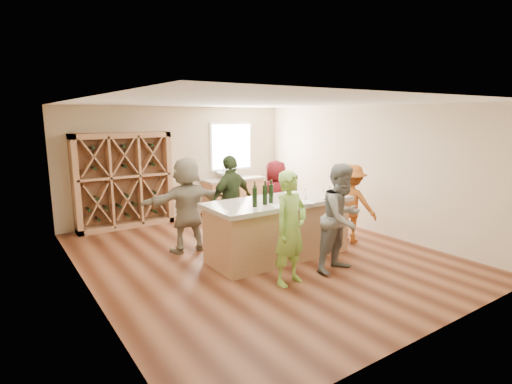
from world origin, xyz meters
TOP-DOWN VIEW (x-y plane):
  - floor at (0.00, 0.00)m, footprint 6.00×7.00m
  - ceiling at (0.00, 0.00)m, footprint 6.00×7.00m
  - wall_back at (0.00, 3.55)m, footprint 6.00×0.10m
  - wall_front at (0.00, -3.55)m, footprint 6.00×0.10m
  - wall_left at (-3.05, 0.00)m, footprint 0.10×7.00m
  - wall_right at (3.05, 0.00)m, footprint 0.10×7.00m
  - window_frame at (1.50, 3.47)m, footprint 1.30×0.06m
  - window_pane at (1.50, 3.44)m, footprint 1.18×0.01m
  - wine_rack at (-1.50, 3.27)m, footprint 2.20×0.45m
  - back_counter_base at (1.40, 3.20)m, footprint 1.60×0.58m
  - back_counter_top at (1.40, 3.20)m, footprint 1.70×0.62m
  - sink at (1.20, 3.20)m, footprint 0.54×0.54m
  - faucet at (1.20, 3.38)m, footprint 0.02×0.02m
  - tasting_counter_base at (0.24, -0.34)m, footprint 2.60×1.00m
  - tasting_counter_top at (0.24, -0.34)m, footprint 2.72×1.12m
  - wine_bottle_b at (-0.45, -0.57)m, footprint 0.10×0.10m
  - wine_bottle_c at (-0.36, -0.44)m, footprint 0.10×0.10m
  - wine_bottle_d at (-0.20, -0.51)m, footprint 0.10×0.10m
  - wine_bottle_e at (-0.04, -0.47)m, footprint 0.10×0.10m
  - wine_glass_a at (-0.02, -0.75)m, footprint 0.08×0.08m
  - wine_glass_b at (0.43, -0.82)m, footprint 0.07×0.07m
  - wine_glass_c at (0.90, -0.81)m, footprint 0.07×0.07m
  - wine_glass_d at (0.71, -0.54)m, footprint 0.07×0.07m
  - wine_glass_e at (1.23, -0.64)m, footprint 0.08×0.08m
  - tasting_menu_a at (-0.08, -0.74)m, footprint 0.29×0.34m
  - tasting_menu_b at (0.50, -0.77)m, footprint 0.34×0.38m
  - tasting_menu_c at (1.14, -0.74)m, footprint 0.20×0.27m
  - person_near_left at (-0.34, -1.39)m, footprint 0.72×0.58m
  - person_near_right at (0.69, -1.46)m, footprint 0.95×0.61m
  - person_server at (2.04, -0.44)m, footprint 0.84×1.14m
  - person_far_mid at (-0.12, 0.75)m, footprint 1.17×0.78m
  - person_far_right at (0.98, 0.75)m, footprint 0.86×0.62m
  - person_far_left at (-1.01, 0.91)m, footprint 1.72×0.68m

SIDE VIEW (x-z plane):
  - floor at x=0.00m, z-range -0.10..0.00m
  - back_counter_base at x=1.40m, z-range 0.00..0.86m
  - tasting_counter_base at x=0.24m, z-range 0.00..1.00m
  - person_server at x=2.04m, z-range 0.00..1.60m
  - person_far_right at x=0.98m, z-range 0.00..1.65m
  - person_near_left at x=-0.34m, z-range 0.00..1.77m
  - back_counter_top at x=1.40m, z-range 0.86..0.92m
  - person_far_mid at x=-0.12m, z-range 0.00..1.82m
  - person_near_right at x=0.69m, z-range 0.00..1.82m
  - person_far_left at x=-1.01m, z-range 0.00..1.83m
  - sink at x=1.20m, z-range 0.92..1.11m
  - tasting_counter_top at x=0.24m, z-range 1.00..1.08m
  - faucet at x=1.20m, z-range 0.92..1.22m
  - tasting_menu_a at x=-0.08m, z-range 1.08..1.08m
  - tasting_menu_b at x=0.50m, z-range 1.08..1.08m
  - tasting_menu_c at x=1.14m, z-range 1.08..1.08m
  - wine_rack at x=-1.50m, z-range 0.00..2.20m
  - wine_glass_b at x=0.43m, z-range 1.08..1.25m
  - wine_glass_d at x=0.71m, z-range 1.08..1.25m
  - wine_glass_c at x=0.90m, z-range 1.08..1.26m
  - wine_glass_a at x=-0.02m, z-range 1.08..1.26m
  - wine_glass_e at x=1.23m, z-range 1.08..1.27m
  - wine_bottle_c at x=-0.36m, z-range 1.08..1.40m
  - wine_bottle_e at x=-0.04m, z-range 1.08..1.40m
  - wine_bottle_b at x=-0.45m, z-range 1.08..1.41m
  - wine_bottle_d at x=-0.20m, z-range 1.08..1.41m
  - wall_back at x=0.00m, z-range 0.00..2.80m
  - wall_front at x=0.00m, z-range 0.00..2.80m
  - wall_left at x=-3.05m, z-range 0.00..2.80m
  - wall_right at x=3.05m, z-range 0.00..2.80m
  - window_frame at x=1.50m, z-range 1.10..2.40m
  - window_pane at x=1.50m, z-range 1.16..2.34m
  - ceiling at x=0.00m, z-range 2.80..2.90m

